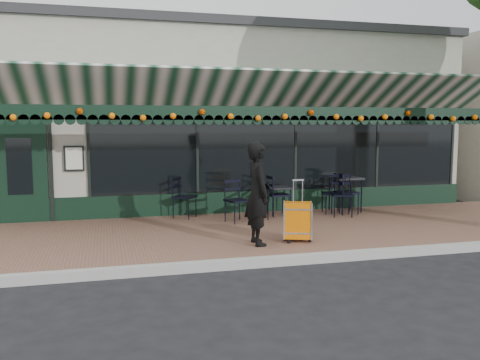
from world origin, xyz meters
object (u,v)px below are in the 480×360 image
object	(u,v)px
woman	(258,193)
chair_b_left	(260,200)
cafe_table_a	(346,180)
chair_a_left	(332,194)
chair_b_right	(278,195)
chair_a_right	(347,193)
chair_a_front	(342,195)
chair_solo	(185,197)
chair_b_front	(237,201)
suitcase	(298,221)
cafe_table_b	(279,190)

from	to	relation	value
woman	chair_b_left	xyz separation A→B (m)	(0.76, 2.29, -0.49)
woman	cafe_table_a	distance (m)	4.05
chair_a_left	chair_b_right	size ratio (longest dim) A/B	0.99
woman	cafe_table_a	bearing A→B (deg)	-49.00
chair_a_right	chair_b_left	world-z (taller)	chair_a_right
cafe_table_a	chair_a_right	size ratio (longest dim) A/B	0.85
chair_a_front	cafe_table_a	bearing A→B (deg)	73.74
cafe_table_a	chair_solo	bearing A→B (deg)	177.83
chair_a_right	chair_b_front	size ratio (longest dim) A/B	1.06
chair_b_front	chair_solo	world-z (taller)	chair_solo
woman	chair_a_right	bearing A→B (deg)	-51.34
chair_a_right	chair_a_front	size ratio (longest dim) A/B	1.01
chair_a_right	chair_solo	xyz separation A→B (m)	(-3.74, 0.47, -0.03)
cafe_table_a	chair_b_front	bearing A→B (deg)	-166.98
suitcase	chair_a_left	xyz separation A→B (m)	(1.85, 2.50, 0.09)
woman	chair_a_front	size ratio (longest dim) A/B	1.87
cafe_table_a	chair_a_left	distance (m)	0.54
woman	chair_b_right	distance (m)	2.91
chair_b_left	chair_a_front	bearing A→B (deg)	103.00
cafe_table_b	chair_b_left	distance (m)	0.77
chair_a_left	chair_b_left	xyz separation A→B (m)	(-1.83, -0.23, -0.05)
chair_b_left	chair_b_front	xyz separation A→B (m)	(-0.60, -0.25, 0.04)
chair_b_front	chair_solo	distance (m)	1.29
chair_a_right	chair_b_right	bearing A→B (deg)	80.99
woman	chair_b_left	size ratio (longest dim) A/B	2.18
chair_a_left	chair_a_front	size ratio (longest dim) A/B	0.96
suitcase	chair_a_front	bearing A→B (deg)	67.17
chair_a_right	cafe_table_a	bearing A→B (deg)	-23.74
chair_a_front	chair_b_front	world-z (taller)	chair_a_front
chair_b_left	cafe_table_b	bearing A→B (deg)	146.20
chair_a_right	cafe_table_b	bearing A→B (deg)	74.51
chair_b_right	chair_b_front	world-z (taller)	chair_b_right
cafe_table_b	cafe_table_a	bearing A→B (deg)	-1.82
cafe_table_b	chair_a_right	bearing A→B (deg)	-13.60
chair_a_front	chair_b_left	size ratio (longest dim) A/B	1.17
cafe_table_a	chair_a_left	size ratio (longest dim) A/B	0.90
woman	suitcase	size ratio (longest dim) A/B	1.62
chair_a_left	chair_a_front	distance (m)	0.39
chair_b_left	chair_b_front	world-z (taller)	chair_b_front
chair_a_left	chair_b_right	xyz separation A→B (m)	(-1.32, 0.07, 0.01)
chair_b_left	chair_solo	distance (m)	1.70
chair_a_left	chair_solo	bearing A→B (deg)	-83.99
chair_a_front	chair_b_front	xyz separation A→B (m)	(-2.49, -0.09, -0.02)
chair_b_front	chair_solo	xyz separation A→B (m)	(-1.01, 0.81, 0.00)
chair_solo	cafe_table_a	bearing A→B (deg)	-57.17
suitcase	chair_a_left	world-z (taller)	suitcase
woman	chair_b_right	size ratio (longest dim) A/B	1.93
suitcase	chair_a_right	distance (m)	3.20
suitcase	chair_b_right	size ratio (longest dim) A/B	1.19
suitcase	cafe_table_a	distance (m)	3.54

